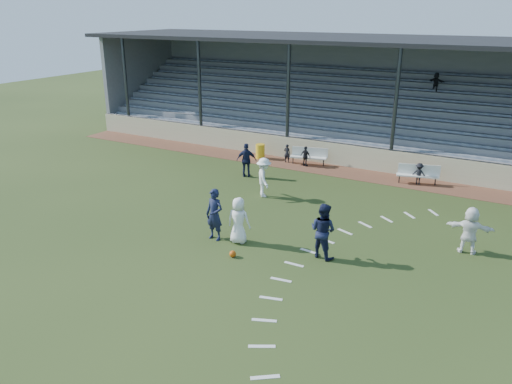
{
  "coord_description": "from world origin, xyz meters",
  "views": [
    {
      "loc": [
        8.96,
        -13.74,
        8.13
      ],
      "look_at": [
        0.0,
        2.5,
        1.3
      ],
      "focal_mm": 35.0,
      "sensor_mm": 36.0,
      "label": 1
    }
  ],
  "objects_px": {
    "trash_bin": "(260,151)",
    "bench_left": "(309,154)",
    "player_white_lead": "(239,220)",
    "player_navy_lead": "(215,215)",
    "football": "(233,254)",
    "bench_right": "(418,172)"
  },
  "relations": [
    {
      "from": "trash_bin",
      "to": "player_navy_lead",
      "type": "bearing_deg",
      "value": -70.53
    },
    {
      "from": "trash_bin",
      "to": "bench_right",
      "type": "bearing_deg",
      "value": -0.82
    },
    {
      "from": "player_navy_lead",
      "to": "football",
      "type": "bearing_deg",
      "value": -29.98
    },
    {
      "from": "bench_left",
      "to": "player_navy_lead",
      "type": "distance_m",
      "value": 10.5
    },
    {
      "from": "trash_bin",
      "to": "player_navy_lead",
      "type": "distance_m",
      "value": 10.86
    },
    {
      "from": "bench_left",
      "to": "football",
      "type": "relative_size",
      "value": 8.58
    },
    {
      "from": "trash_bin",
      "to": "player_white_lead",
      "type": "bearing_deg",
      "value": -65.68
    },
    {
      "from": "bench_left",
      "to": "player_white_lead",
      "type": "distance_m",
      "value": 10.41
    },
    {
      "from": "trash_bin",
      "to": "bench_left",
      "type": "bearing_deg",
      "value": 4.78
    },
    {
      "from": "bench_right",
      "to": "football",
      "type": "xyz_separation_m",
      "value": [
        -3.95,
        -11.02,
        -0.47
      ]
    },
    {
      "from": "bench_left",
      "to": "bench_right",
      "type": "xyz_separation_m",
      "value": [
        5.96,
        -0.37,
        0.0
      ]
    },
    {
      "from": "trash_bin",
      "to": "player_white_lead",
      "type": "distance_m",
      "value": 11.02
    },
    {
      "from": "bench_right",
      "to": "player_white_lead",
      "type": "xyz_separation_m",
      "value": [
        -4.36,
        -9.91,
        0.29
      ]
    },
    {
      "from": "bench_left",
      "to": "trash_bin",
      "type": "distance_m",
      "value": 2.95
    },
    {
      "from": "bench_left",
      "to": "bench_right",
      "type": "bearing_deg",
      "value": -16.7
    },
    {
      "from": "bench_left",
      "to": "trash_bin",
      "type": "bearing_deg",
      "value": 171.67
    },
    {
      "from": "bench_right",
      "to": "trash_bin",
      "type": "relative_size",
      "value": 2.46
    },
    {
      "from": "player_navy_lead",
      "to": "bench_left",
      "type": "bearing_deg",
      "value": 98.56
    },
    {
      "from": "trash_bin",
      "to": "player_navy_lead",
      "type": "relative_size",
      "value": 0.42
    },
    {
      "from": "trash_bin",
      "to": "player_white_lead",
      "type": "relative_size",
      "value": 0.47
    },
    {
      "from": "bench_left",
      "to": "player_white_lead",
      "type": "relative_size",
      "value": 1.16
    },
    {
      "from": "bench_left",
      "to": "bench_right",
      "type": "height_order",
      "value": "same"
    }
  ]
}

